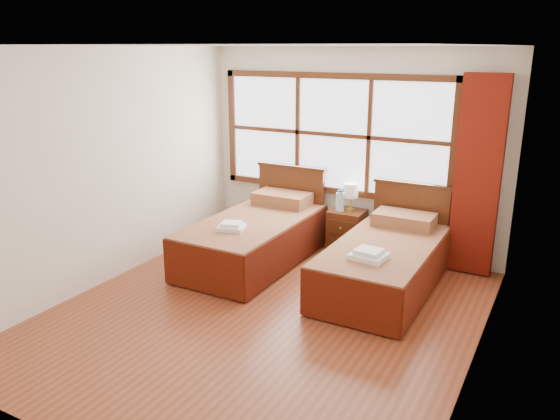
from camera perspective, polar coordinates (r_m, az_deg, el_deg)
The scene contains 15 objects.
floor at distance 5.61m, azimuth -1.69°, elevation -10.81°, with size 4.50×4.50×0.00m, color brown.
ceiling at distance 4.97m, azimuth -1.95°, elevation 16.82°, with size 4.50×4.50×0.00m, color white.
wall_back at distance 7.12m, azimuth 7.45°, elevation 6.13°, with size 4.00×4.00×0.00m, color silver.
wall_left at distance 6.36m, azimuth -17.58°, elevation 4.23°, with size 4.50×4.50×0.00m, color silver.
wall_right at distance 4.50m, azimuth 20.71°, elevation -1.05°, with size 4.50×4.50×0.00m, color silver.
window at distance 7.15m, azimuth 5.52°, elevation 7.86°, with size 3.16×0.06×1.56m.
curtain at distance 6.61m, azimuth 19.97°, elevation 3.30°, with size 0.50×0.16×2.30m, color maroon.
bed_left at distance 6.81m, azimuth -2.54°, elevation -2.79°, with size 1.08×2.10×1.05m.
bed_right at distance 6.16m, azimuth 10.93°, elevation -5.34°, with size 1.04×2.06×1.01m.
nightstand at distance 7.12m, azimuth 6.97°, elevation -2.29°, with size 0.43×0.43×0.58m.
towels_left at distance 6.32m, azimuth -5.09°, elevation -1.71°, with size 0.36×0.34×0.09m.
towels_right at distance 5.58m, azimuth 9.25°, elevation -4.63°, with size 0.37×0.33×0.10m.
lamp at distance 7.00m, azimuth 7.42°, elevation 1.95°, with size 0.18×0.18×0.35m.
bottle_near at distance 6.99m, azimuth 6.13°, elevation 0.90°, with size 0.07×0.07×0.27m.
bottle_far at distance 6.97m, azimuth 6.41°, elevation 0.89°, with size 0.07×0.07×0.28m.
Camera 1 is at (2.53, -4.28, 2.59)m, focal length 35.00 mm.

